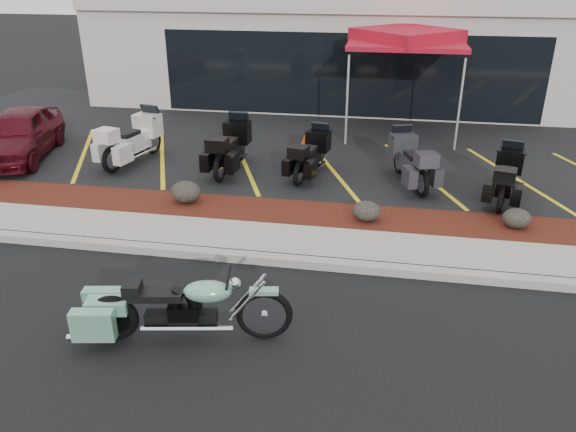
% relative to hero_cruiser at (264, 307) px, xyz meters
% --- Properties ---
extents(ground, '(90.00, 90.00, 0.00)m').
position_rel_hero_cruiser_xyz_m(ground, '(0.19, 1.24, -0.52)').
color(ground, black).
rests_on(ground, ground).
extents(curb, '(24.00, 0.25, 0.15)m').
position_rel_hero_cruiser_xyz_m(curb, '(0.19, 2.14, -0.45)').
color(curb, gray).
rests_on(curb, ground).
extents(sidewalk, '(24.00, 1.20, 0.15)m').
position_rel_hero_cruiser_xyz_m(sidewalk, '(0.19, 2.84, -0.45)').
color(sidewalk, gray).
rests_on(sidewalk, ground).
extents(mulch_bed, '(24.00, 1.20, 0.16)m').
position_rel_hero_cruiser_xyz_m(mulch_bed, '(0.19, 4.04, -0.44)').
color(mulch_bed, '#34160B').
rests_on(mulch_bed, ground).
extents(upper_lot, '(26.00, 9.60, 0.15)m').
position_rel_hero_cruiser_xyz_m(upper_lot, '(0.19, 9.44, -0.45)').
color(upper_lot, black).
rests_on(upper_lot, ground).
extents(dealership_building, '(18.00, 8.16, 4.00)m').
position_rel_hero_cruiser_xyz_m(dealership_building, '(0.19, 15.71, 1.48)').
color(dealership_building, '#ADA89C').
rests_on(dealership_building, ground).
extents(boulder_left, '(0.65, 0.54, 0.46)m').
position_rel_hero_cruiser_xyz_m(boulder_left, '(-2.59, 4.13, -0.13)').
color(boulder_left, black).
rests_on(boulder_left, mulch_bed).
extents(boulder_mid, '(0.56, 0.47, 0.40)m').
position_rel_hero_cruiser_xyz_m(boulder_mid, '(1.22, 3.87, -0.16)').
color(boulder_mid, black).
rests_on(boulder_mid, mulch_bed).
extents(boulder_right, '(0.54, 0.45, 0.38)m').
position_rel_hero_cruiser_xyz_m(boulder_right, '(4.06, 4.04, -0.17)').
color(boulder_right, black).
rests_on(boulder_right, mulch_bed).
extents(hero_cruiser, '(3.05, 1.26, 1.04)m').
position_rel_hero_cruiser_xyz_m(hero_cruiser, '(0.00, 0.00, 0.00)').
color(hero_cruiser, '#69A386').
rests_on(hero_cruiser, ground).
extents(touring_white, '(1.35, 2.39, 1.31)m').
position_rel_hero_cruiser_xyz_m(touring_white, '(-4.56, 7.14, 0.28)').
color(touring_white, silver).
rests_on(touring_white, upper_lot).
extents(touring_black_front, '(0.92, 2.22, 1.27)m').
position_rel_hero_cruiser_xyz_m(touring_black_front, '(-2.16, 6.99, 0.26)').
color(touring_black_front, black).
rests_on(touring_black_front, upper_lot).
extents(touring_black_mid, '(1.12, 2.05, 1.13)m').
position_rel_hero_cruiser_xyz_m(touring_black_mid, '(-0.09, 6.88, 0.19)').
color(touring_black_mid, black).
rests_on(touring_black_mid, upper_lot).
extents(touring_grey, '(1.42, 2.22, 1.21)m').
position_rel_hero_cruiser_xyz_m(touring_grey, '(1.86, 6.73, 0.23)').
color(touring_grey, '#323238').
rests_on(touring_grey, upper_lot).
extents(touring_black_rear, '(1.23, 2.10, 1.15)m').
position_rel_hero_cruiser_xyz_m(touring_black_rear, '(4.23, 6.10, 0.20)').
color(touring_black_rear, black).
rests_on(touring_black_rear, upper_lot).
extents(parked_car, '(2.34, 3.94, 1.26)m').
position_rel_hero_cruiser_xyz_m(parked_car, '(-7.79, 6.24, 0.26)').
color(parked_car, '#450913').
rests_on(parked_car, upper_lot).
extents(traffic_cone, '(0.36, 0.36, 0.42)m').
position_rel_hero_cruiser_xyz_m(traffic_cone, '(-0.65, 8.40, -0.16)').
color(traffic_cone, '#EB4707').
rests_on(traffic_cone, upper_lot).
extents(popup_canopy, '(3.47, 3.47, 2.95)m').
position_rel_hero_cruiser_xyz_m(popup_canopy, '(1.87, 10.34, 2.31)').
color(popup_canopy, silver).
rests_on(popup_canopy, upper_lot).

